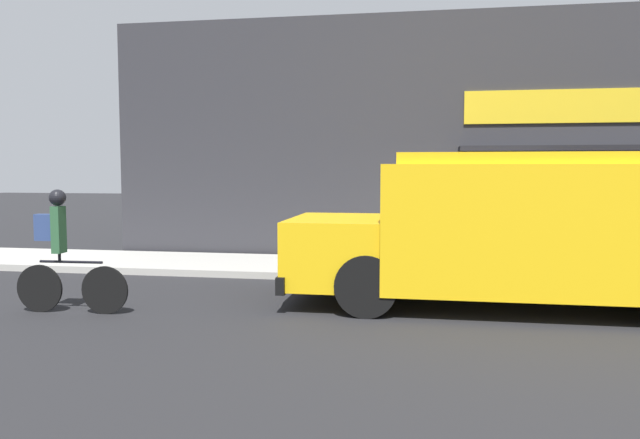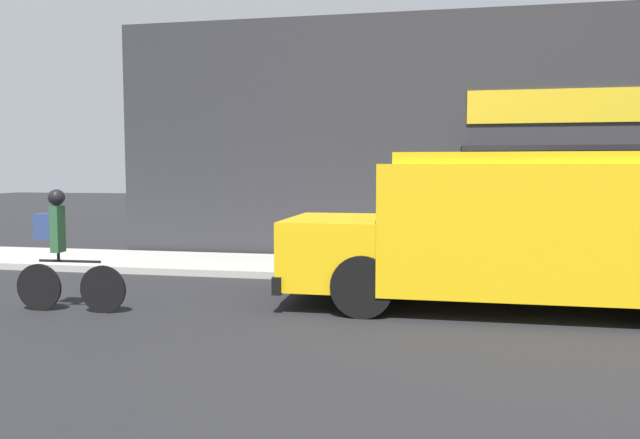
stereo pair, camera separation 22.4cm
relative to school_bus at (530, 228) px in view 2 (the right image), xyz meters
The scene contains 6 objects.
ground_plane 2.03m from the school_bus, 110.00° to the left, with size 70.00×70.00×0.00m, color #232326.
sidewalk 2.99m from the school_bus, 101.91° to the left, with size 28.00×2.29×0.13m.
storefront 4.31m from the school_bus, 97.15° to the left, with size 15.34×1.07×5.14m.
school_bus is the anchor object (origin of this frame).
cyclist 6.49m from the school_bus, 167.60° to the right, with size 1.60×0.22×1.69m.
trash_bin 3.31m from the school_bus, 99.27° to the left, with size 0.62×0.62×0.76m.
Camera 2 is at (-0.63, -10.60, 1.97)m, focal length 35.00 mm.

